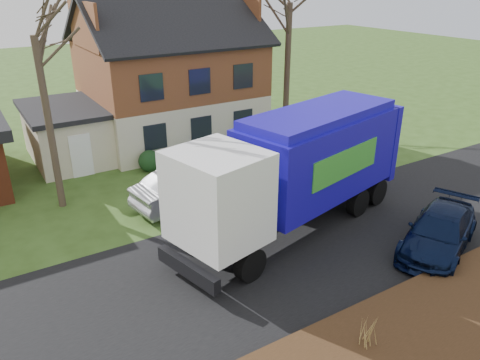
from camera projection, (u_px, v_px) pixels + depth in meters
ground at (286, 254)px, 16.39m from camera, size 120.00×120.00×0.00m
road at (286, 253)px, 16.39m from camera, size 80.00×7.00×0.02m
mulch_verge at (409, 343)px, 12.20m from camera, size 80.00×3.50×0.30m
main_house at (162, 70)px, 26.32m from camera, size 12.95×8.95×9.26m
garbage_truck at (299, 165)px, 17.18m from camera, size 10.72×5.06×4.44m
silver_sedan at (190, 187)px, 19.61m from camera, size 5.17×2.47×1.64m
navy_wagon at (439, 232)px, 16.41m from camera, size 5.14×3.68×1.38m
tree_front_west at (29, 5)px, 16.60m from camera, size 3.25×3.25×9.67m
grass_clump_mid at (369, 331)px, 11.78m from camera, size 0.32×0.26×0.88m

